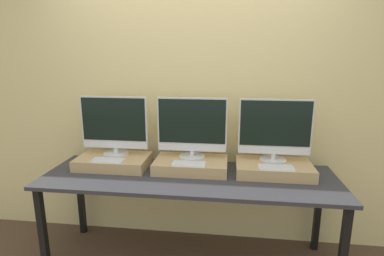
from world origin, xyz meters
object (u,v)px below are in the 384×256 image
monitor_center (192,127)px  monitor_left (114,125)px  keyboard_left (108,160)px  keyboard_right (276,167)px  keyboard_center (189,164)px  monitor_right (275,130)px

monitor_center → monitor_left: bearing=180.0°
keyboard_left → keyboard_right: (1.35, 0.00, 0.00)m
monitor_center → keyboard_right: bearing=-15.3°
keyboard_center → monitor_right: monitor_right is taller
monitor_center → monitor_right: bearing=0.0°
monitor_left → monitor_center: bearing=0.0°
keyboard_center → keyboard_right: 0.67m
keyboard_left → keyboard_center: bearing=0.0°
monitor_right → keyboard_right: monitor_right is taller
keyboard_right → keyboard_center: bearing=180.0°
monitor_center → monitor_right: (0.67, 0.00, 0.00)m
keyboard_left → monitor_right: monitor_right is taller
monitor_right → keyboard_right: (0.00, -0.18, -0.25)m
keyboard_left → monitor_right: bearing=7.8°
keyboard_left → monitor_center: bearing=15.3°
monitor_left → keyboard_left: bearing=-90.0°
monitor_center → keyboard_center: bearing=-90.0°
keyboard_center → keyboard_right: (0.67, 0.00, 0.00)m
monitor_left → monitor_right: same height
monitor_left → keyboard_left: (0.00, -0.18, -0.25)m
monitor_left → monitor_center: same height
monitor_left → keyboard_right: bearing=-7.8°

